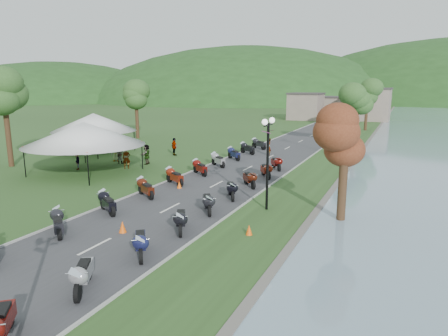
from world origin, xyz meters
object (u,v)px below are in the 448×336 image
at_px(pedestrian_b, 121,163).
at_px(pedestrian_c, 78,170).
at_px(pedestrian_a, 127,169).
at_px(vendor_tent_main, 85,148).

relative_size(pedestrian_b, pedestrian_c, 1.10).
distance_m(pedestrian_a, pedestrian_c, 3.97).
xyz_separation_m(vendor_tent_main, pedestrian_b, (-0.10, 4.20, -2.00)).
relative_size(vendor_tent_main, pedestrian_a, 3.57).
bearing_deg(pedestrian_b, pedestrian_a, 142.09).
distance_m(vendor_tent_main, pedestrian_a, 3.76).
xyz_separation_m(vendor_tent_main, pedestrian_c, (-1.57, 0.59, -2.00)).
bearing_deg(pedestrian_a, pedestrian_b, 100.05).
bearing_deg(vendor_tent_main, pedestrian_b, 91.30).
bearing_deg(pedestrian_b, vendor_tent_main, 93.04).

